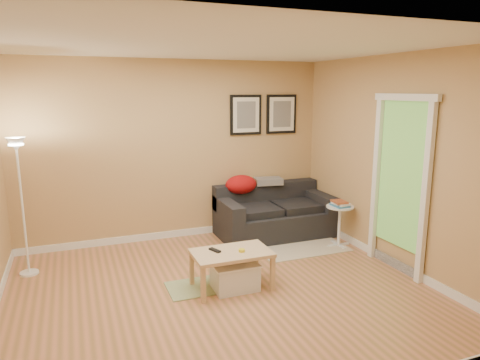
{
  "coord_description": "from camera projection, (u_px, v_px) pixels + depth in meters",
  "views": [
    {
      "loc": [
        -1.42,
        -4.22,
        2.17
      ],
      "look_at": [
        0.55,
        0.85,
        1.05
      ],
      "focal_mm": 32.76,
      "sensor_mm": 36.0,
      "label": 1
    }
  ],
  "objects": [
    {
      "name": "green_runner",
      "position": [
        199.0,
        287.0,
        4.91
      ],
      "size": [
        0.7,
        0.5,
        0.01
      ],
      "primitive_type": "cube",
      "color": "#668C4C",
      "rests_on": "ground"
    },
    {
      "name": "area_rug",
      "position": [
        299.0,
        246.0,
        6.18
      ],
      "size": [
        1.25,
        0.85,
        0.01
      ],
      "primitive_type": "cube",
      "color": "beige",
      "rests_on": "ground"
    },
    {
      "name": "plaid_throw",
      "position": [
        268.0,
        181.0,
        6.8
      ],
      "size": [
        0.45,
        0.32,
        0.1
      ],
      "primitive_type": null,
      "rotation": [
        0.0,
        0.0,
        -0.14
      ],
      "color": "tan",
      "rests_on": "sofa"
    },
    {
      "name": "sofa",
      "position": [
        275.0,
        211.0,
        6.6
      ],
      "size": [
        1.7,
        0.9,
        0.75
      ],
      "primitive_type": null,
      "color": "black",
      "rests_on": "ground"
    },
    {
      "name": "baseboard_right",
      "position": [
        388.0,
        260.0,
        5.58
      ],
      "size": [
        0.02,
        4.0,
        0.1
      ],
      "primitive_type": "cube",
      "color": "white",
      "rests_on": "ground"
    },
    {
      "name": "baseboard_back",
      "position": [
        179.0,
        233.0,
        6.6
      ],
      "size": [
        4.5,
        0.02,
        0.1
      ],
      "primitive_type": "cube",
      "color": "white",
      "rests_on": "ground"
    },
    {
      "name": "red_throw",
      "position": [
        241.0,
        185.0,
        6.6
      ],
      "size": [
        0.48,
        0.36,
        0.28
      ],
      "primitive_type": null,
      "color": "#B01012",
      "rests_on": "sofa"
    },
    {
      "name": "doorway",
      "position": [
        399.0,
        188.0,
        5.23
      ],
      "size": [
        0.12,
        1.01,
        2.13
      ],
      "primitive_type": null,
      "color": "white",
      "rests_on": "ground"
    },
    {
      "name": "framed_print_right",
      "position": [
        281.0,
        114.0,
        6.83
      ],
      "size": [
        0.5,
        0.04,
        0.6
      ],
      "primitive_type": null,
      "color": "black",
      "rests_on": "wall_back"
    },
    {
      "name": "ceiling",
      "position": [
        219.0,
        45.0,
        4.26
      ],
      "size": [
        4.5,
        4.5,
        0.0
      ],
      "primitive_type": "plane",
      "rotation": [
        3.14,
        0.0,
        0.0
      ],
      "color": "white",
      "rests_on": "wall_back"
    },
    {
      "name": "wall_back",
      "position": [
        176.0,
        151.0,
        6.35
      ],
      "size": [
        4.5,
        0.0,
        4.5
      ],
      "primitive_type": "plane",
      "rotation": [
        1.57,
        0.0,
        0.0
      ],
      "color": "tan",
      "rests_on": "ground"
    },
    {
      "name": "tape_roll",
      "position": [
        242.0,
        250.0,
        4.8
      ],
      "size": [
        0.07,
        0.07,
        0.03
      ],
      "primitive_type": "cylinder",
      "color": "yellow",
      "rests_on": "coffee_table"
    },
    {
      "name": "side_table",
      "position": [
        339.0,
        226.0,
        6.16
      ],
      "size": [
        0.38,
        0.38,
        0.58
      ],
      "primitive_type": null,
      "color": "white",
      "rests_on": "ground"
    },
    {
      "name": "book_stack",
      "position": [
        340.0,
        203.0,
        6.08
      ],
      "size": [
        0.22,
        0.27,
        0.08
      ],
      "primitive_type": null,
      "rotation": [
        0.0,
        0.0,
        0.14
      ],
      "color": "teal",
      "rests_on": "side_table"
    },
    {
      "name": "framed_print_left",
      "position": [
        246.0,
        115.0,
        6.61
      ],
      "size": [
        0.5,
        0.04,
        0.6
      ],
      "primitive_type": null,
      "color": "black",
      "rests_on": "wall_back"
    },
    {
      "name": "floor_lamp",
      "position": [
        23.0,
        211.0,
        5.1
      ],
      "size": [
        0.21,
        0.21,
        1.66
      ],
      "primitive_type": null,
      "color": "white",
      "rests_on": "ground"
    },
    {
      "name": "floor",
      "position": [
        221.0,
        292.0,
        4.79
      ],
      "size": [
        4.5,
        4.5,
        0.0
      ],
      "primitive_type": "plane",
      "color": "#C07752",
      "rests_on": "ground"
    },
    {
      "name": "remote_control",
      "position": [
        215.0,
        250.0,
        4.82
      ],
      "size": [
        0.11,
        0.17,
        0.02
      ],
      "primitive_type": "cube",
      "rotation": [
        0.0,
        0.0,
        0.38
      ],
      "color": "black",
      "rests_on": "coffee_table"
    },
    {
      "name": "storage_bin",
      "position": [
        235.0,
        276.0,
        4.84
      ],
      "size": [
        0.5,
        0.37,
        0.31
      ],
      "primitive_type": null,
      "color": "white",
      "rests_on": "ground"
    },
    {
      "name": "wall_front",
      "position": [
        324.0,
        234.0,
        2.7
      ],
      "size": [
        4.5,
        0.0,
        4.5
      ],
      "primitive_type": "plane",
      "rotation": [
        -1.57,
        0.0,
        0.0
      ],
      "color": "tan",
      "rests_on": "ground"
    },
    {
      "name": "coffee_table",
      "position": [
        232.0,
        270.0,
        4.86
      ],
      "size": [
        0.98,
        0.78,
        0.43
      ],
      "primitive_type": null,
      "rotation": [
        0.0,
        0.0,
        0.34
      ],
      "color": "#D5AC81",
      "rests_on": "ground"
    },
    {
      "name": "wall_right",
      "position": [
        395.0,
        163.0,
        5.33
      ],
      "size": [
        0.0,
        4.0,
        4.0
      ],
      "primitive_type": "plane",
      "rotation": [
        1.57,
        0.0,
        -1.57
      ],
      "color": "tan",
      "rests_on": "ground"
    }
  ]
}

